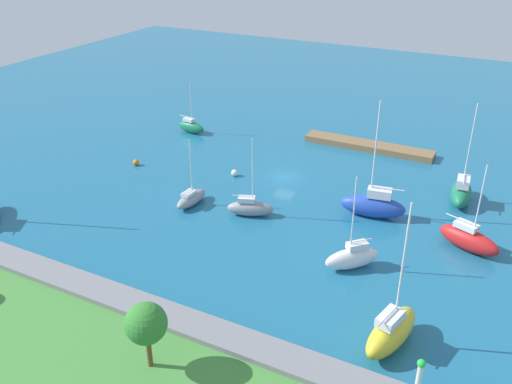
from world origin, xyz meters
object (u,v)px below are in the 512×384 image
object	(u,v)px
park_tree_center	(146,324)
sailboat_green_center_basin	(461,192)
harbor_beacon	(419,379)
sailboat_yellow_far_north	(391,331)
sailboat_white_west_end	(352,257)
sailboat_gray_lone_north	(250,208)
mooring_buoy_white	(235,173)
sailboat_red_lone_south	(469,239)
pier_dock	(368,146)
sailboat_blue_off_beacon	(373,205)
mooring_buoy_orange	(136,162)
sailboat_green_near_pier	(191,127)
sailboat_gray_inner_mooring	(191,198)

from	to	relation	value
park_tree_center	sailboat_green_center_basin	size ratio (longest dim) A/B	0.45
harbor_beacon	sailboat_yellow_far_north	bearing A→B (deg)	-62.36
park_tree_center	sailboat_white_west_end	distance (m)	21.95
sailboat_gray_lone_north	sailboat_white_west_end	distance (m)	14.17
sailboat_gray_lone_north	mooring_buoy_white	xyz separation A→B (m)	(6.61, -8.23, -0.53)
sailboat_white_west_end	sailboat_green_center_basin	distance (m)	19.89
sailboat_gray_lone_north	sailboat_green_center_basin	world-z (taller)	sailboat_green_center_basin
park_tree_center	sailboat_red_lone_south	distance (m)	33.71
sailboat_white_west_end	sailboat_green_center_basin	bearing A→B (deg)	-156.26
pier_dock	sailboat_white_west_end	xyz separation A→B (m)	(-7.38, 29.74, 0.72)
park_tree_center	sailboat_yellow_far_north	xyz separation A→B (m)	(-14.81, -10.93, -3.23)
sailboat_blue_off_beacon	mooring_buoy_orange	world-z (taller)	sailboat_blue_off_beacon
harbor_beacon	sailboat_gray_lone_north	size ratio (longest dim) A/B	0.40
sailboat_green_near_pier	sailboat_red_lone_south	size ratio (longest dim) A/B	0.83
pier_dock	sailboat_blue_off_beacon	distance (m)	20.10
harbor_beacon	mooring_buoy_orange	distance (m)	49.40
sailboat_gray_lone_north	sailboat_yellow_far_north	size ratio (longest dim) A/B	0.73
sailboat_gray_lone_north	park_tree_center	bearing A→B (deg)	-101.47
park_tree_center	sailboat_red_lone_south	world-z (taller)	sailboat_red_lone_south
sailboat_gray_inner_mooring	sailboat_gray_lone_north	bearing A→B (deg)	-79.01
sailboat_white_west_end	mooring_buoy_orange	bearing A→B (deg)	-61.65
sailboat_blue_off_beacon	sailboat_green_near_pier	bearing A→B (deg)	-30.81
harbor_beacon	sailboat_white_west_end	xyz separation A→B (m)	(9.21, -14.91, -2.31)
harbor_beacon	park_tree_center	world-z (taller)	park_tree_center
pier_dock	sailboat_gray_inner_mooring	bearing A→B (deg)	62.96
sailboat_gray_inner_mooring	sailboat_red_lone_south	bearing A→B (deg)	-77.11
sailboat_yellow_far_north	pier_dock	bearing A→B (deg)	32.39
sailboat_green_near_pier	sailboat_green_center_basin	world-z (taller)	sailboat_green_center_basin
sailboat_gray_inner_mooring	mooring_buoy_orange	size ratio (longest dim) A/B	9.82
sailboat_blue_off_beacon	mooring_buoy_orange	distance (m)	32.41
park_tree_center	sailboat_gray_inner_mooring	xyz separation A→B (m)	(11.91, -23.52, -3.88)
sailboat_gray_lone_north	sailboat_green_near_pier	size ratio (longest dim) A/B	1.17
sailboat_green_near_pier	sailboat_blue_off_beacon	bearing A→B (deg)	-14.68
park_tree_center	sailboat_white_west_end	world-z (taller)	sailboat_white_west_end
sailboat_green_center_basin	mooring_buoy_orange	bearing A→B (deg)	96.93
pier_dock	mooring_buoy_white	size ratio (longest dim) A/B	21.11
pier_dock	park_tree_center	xyz separation A→B (m)	(1.38, 49.55, 4.25)
pier_dock	harbor_beacon	distance (m)	47.73
pier_dock	sailboat_green_near_pier	world-z (taller)	sailboat_green_near_pier
sailboat_green_near_pier	sailboat_gray_inner_mooring	distance (m)	23.73
sailboat_gray_inner_mooring	sailboat_green_center_basin	distance (m)	31.47
sailboat_yellow_far_north	sailboat_white_west_end	bearing A→B (deg)	47.49
sailboat_gray_lone_north	sailboat_green_near_pier	bearing A→B (deg)	114.74
sailboat_white_west_end	sailboat_green_center_basin	xyz separation A→B (m)	(-7.06, -18.59, 0.20)
sailboat_green_center_basin	sailboat_yellow_far_north	bearing A→B (deg)	172.49
sailboat_yellow_far_north	sailboat_green_center_basin	size ratio (longest dim) A/B	1.05
sailboat_red_lone_south	sailboat_yellow_far_north	bearing A→B (deg)	-79.72
sailboat_blue_off_beacon	sailboat_gray_lone_north	bearing A→B (deg)	17.07
sailboat_gray_lone_north	harbor_beacon	bearing A→B (deg)	-63.02
sailboat_gray_inner_mooring	sailboat_blue_off_beacon	bearing A→B (deg)	-66.40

